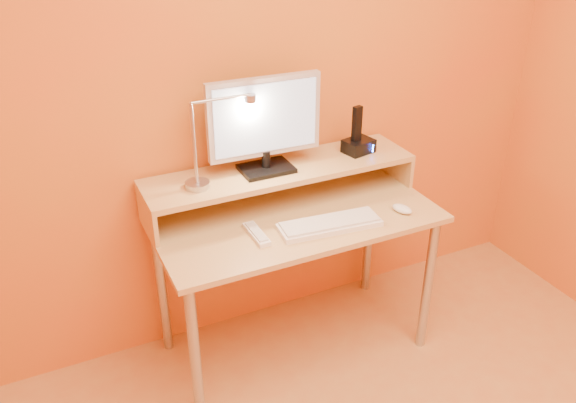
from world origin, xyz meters
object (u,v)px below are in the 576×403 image
lamp_base (197,185)px  keyboard (330,225)px  phone_dock (358,146)px  monitor_panel (264,117)px  remote_control (256,234)px  mouse (402,209)px

lamp_base → keyboard: (0.46, -0.27, -0.16)m
phone_dock → keyboard: bearing=-148.1°
monitor_panel → phone_dock: monitor_panel is taller
remote_control → lamp_base: bearing=129.3°
monitor_panel → mouse: bearing=-32.2°
monitor_panel → remote_control: 0.48m
lamp_base → monitor_panel: bearing=7.2°
phone_dock → mouse: phone_dock is taller
lamp_base → remote_control: bearing=-50.5°
monitor_panel → keyboard: size_ratio=1.15×
monitor_panel → remote_control: monitor_panel is taller
mouse → phone_dock: bearing=77.2°
keyboard → mouse: size_ratio=4.46×
phone_dock → mouse: bearing=-96.3°
keyboard → monitor_panel: bearing=121.3°
remote_control → keyboard: bearing=-12.8°
lamp_base → mouse: 0.87m
mouse → remote_control: 0.64m
monitor_panel → phone_dock: bearing=0.6°
keyboard → mouse: bearing=1.9°
lamp_base → keyboard: size_ratio=0.24×
keyboard → remote_control: (-0.30, 0.07, -0.00)m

